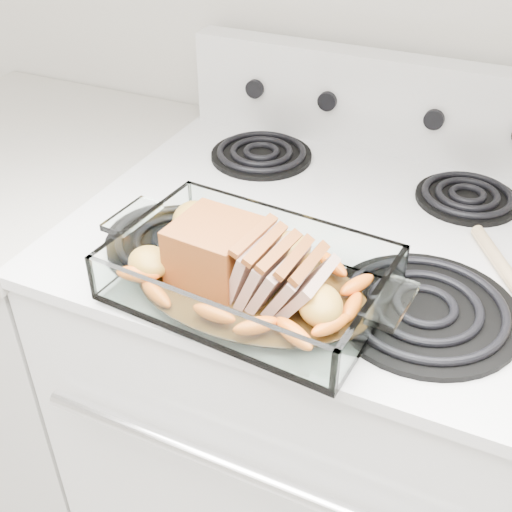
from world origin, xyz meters
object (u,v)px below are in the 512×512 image
at_px(electric_range, 313,410).
at_px(counter_left, 52,324).
at_px(baking_dish, 250,282).
at_px(pork_roast, 235,260).

relative_size(electric_range, counter_left, 1.20).
bearing_deg(counter_left, baking_dish, -19.72).
distance_m(electric_range, pork_roast, 0.56).
bearing_deg(pork_roast, counter_left, 175.35).
relative_size(baking_dish, pork_roast, 1.64).
bearing_deg(counter_left, pork_roast, -20.35).
bearing_deg(counter_left, electric_range, 0.10).
height_order(electric_range, pork_roast, electric_range).
bearing_deg(pork_roast, electric_range, 92.65).
xyz_separation_m(electric_range, baking_dish, (-0.03, -0.23, 0.48)).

